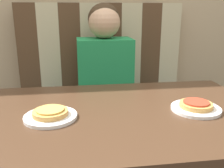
{
  "coord_description": "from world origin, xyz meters",
  "views": [
    {
      "loc": [
        -0.17,
        -0.86,
        1.09
      ],
      "look_at": [
        0.0,
        0.33,
        0.73
      ],
      "focal_mm": 40.0,
      "sensor_mm": 36.0,
      "label": 1
    }
  ],
  "objects_px": {
    "person": "(105,60)",
    "pizza_left": "(50,112)",
    "plate_left": "(51,117)",
    "pizza_right": "(196,105)",
    "plate_right": "(196,109)"
  },
  "relations": [
    {
      "from": "pizza_right",
      "to": "plate_left",
      "type": "bearing_deg",
      "value": 180.0
    },
    {
      "from": "person",
      "to": "pizza_right",
      "type": "bearing_deg",
      "value": -69.12
    },
    {
      "from": "person",
      "to": "pizza_left",
      "type": "bearing_deg",
      "value": -110.88
    },
    {
      "from": "plate_left",
      "to": "pizza_right",
      "type": "xyz_separation_m",
      "value": [
        0.54,
        -0.0,
        0.02
      ]
    },
    {
      "from": "person",
      "to": "plate_left",
      "type": "relative_size",
      "value": 3.65
    },
    {
      "from": "plate_right",
      "to": "plate_left",
      "type": "bearing_deg",
      "value": 180.0
    },
    {
      "from": "plate_left",
      "to": "pizza_left",
      "type": "xyz_separation_m",
      "value": [
        0.0,
        -0.0,
        0.02
      ]
    },
    {
      "from": "person",
      "to": "pizza_left",
      "type": "relative_size",
      "value": 5.46
    },
    {
      "from": "plate_left",
      "to": "pizza_right",
      "type": "bearing_deg",
      "value": -0.0
    },
    {
      "from": "plate_left",
      "to": "pizza_right",
      "type": "distance_m",
      "value": 0.54
    },
    {
      "from": "pizza_left",
      "to": "pizza_right",
      "type": "xyz_separation_m",
      "value": [
        0.54,
        0.0,
        0.0
      ]
    },
    {
      "from": "person",
      "to": "pizza_left",
      "type": "height_order",
      "value": "person"
    },
    {
      "from": "pizza_left",
      "to": "pizza_right",
      "type": "relative_size",
      "value": 1.0
    },
    {
      "from": "plate_left",
      "to": "plate_right",
      "type": "height_order",
      "value": "same"
    },
    {
      "from": "pizza_left",
      "to": "person",
      "type": "bearing_deg",
      "value": 69.12
    }
  ]
}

